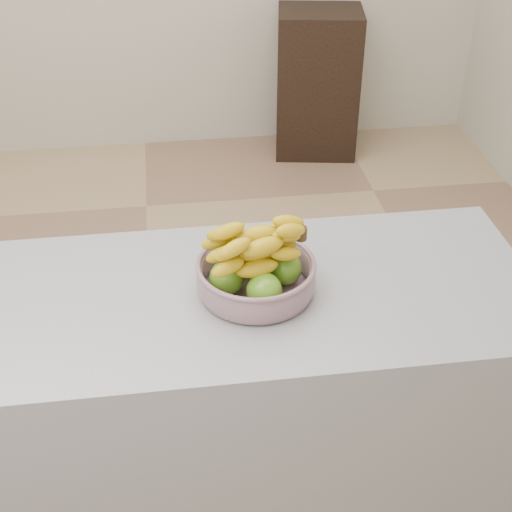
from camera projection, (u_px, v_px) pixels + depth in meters
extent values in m
plane|color=tan|center=(149.00, 368.00, 2.76)|extent=(4.00, 4.00, 0.00)
cube|color=gray|center=(138.00, 433.00, 1.91)|extent=(2.00, 0.60, 0.90)
cube|color=black|center=(317.00, 83.00, 4.08)|extent=(0.51, 0.44, 0.83)
cylinder|color=#8992A5|center=(256.00, 289.00, 1.69)|extent=(0.24, 0.24, 0.01)
torus|color=#8992A5|center=(256.00, 264.00, 1.65)|extent=(0.28, 0.28, 0.01)
sphere|color=#5A991A|center=(264.00, 290.00, 1.61)|extent=(0.08, 0.08, 0.08)
sphere|color=#5A991A|center=(285.00, 268.00, 1.68)|extent=(0.08, 0.08, 0.08)
sphere|color=#5A991A|center=(248.00, 256.00, 1.72)|extent=(0.08, 0.08, 0.08)
sphere|color=#5A991A|center=(227.00, 277.00, 1.65)|extent=(0.08, 0.08, 0.08)
ellipsoid|color=yellow|center=(257.00, 268.00, 1.60)|extent=(0.18, 0.08, 0.04)
ellipsoid|color=yellow|center=(252.00, 257.00, 1.63)|extent=(0.18, 0.06, 0.04)
ellipsoid|color=yellow|center=(247.00, 246.00, 1.67)|extent=(0.18, 0.04, 0.04)
ellipsoid|color=yellow|center=(259.00, 251.00, 1.60)|extent=(0.18, 0.10, 0.04)
ellipsoid|color=yellow|center=(253.00, 239.00, 1.64)|extent=(0.18, 0.05, 0.04)
ellipsoid|color=yellow|center=(258.00, 234.00, 1.60)|extent=(0.18, 0.06, 0.04)
ellipsoid|color=yellow|center=(263.00, 247.00, 1.57)|extent=(0.18, 0.10, 0.04)
cylinder|color=#3D2A13|center=(301.00, 233.00, 1.63)|extent=(0.03, 0.03, 0.03)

